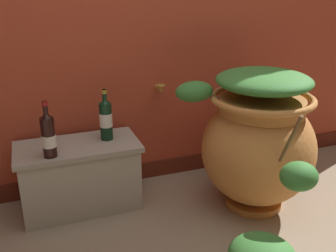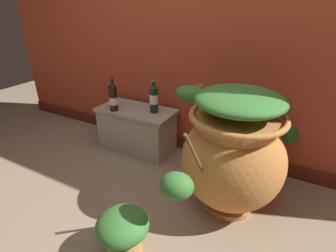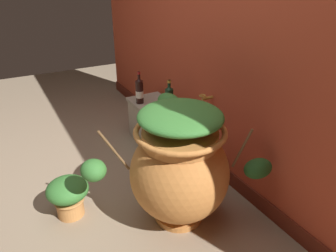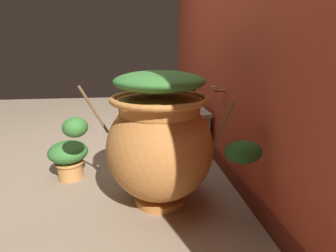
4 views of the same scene
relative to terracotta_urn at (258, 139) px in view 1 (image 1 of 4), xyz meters
The scene contains 4 objects.
terracotta_urn is the anchor object (origin of this frame).
stone_ledge 1.08m from the terracotta_urn, 160.54° to the left, with size 0.71×0.37×0.41m.
wine_bottle_left 1.18m from the terracotta_urn, 168.34° to the left, with size 0.07×0.07×0.31m.
wine_bottle_middle 0.91m from the terracotta_urn, 155.32° to the left, with size 0.08×0.08×0.31m.
Camera 1 is at (-0.72, -1.24, 1.31)m, focal length 41.33 mm.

